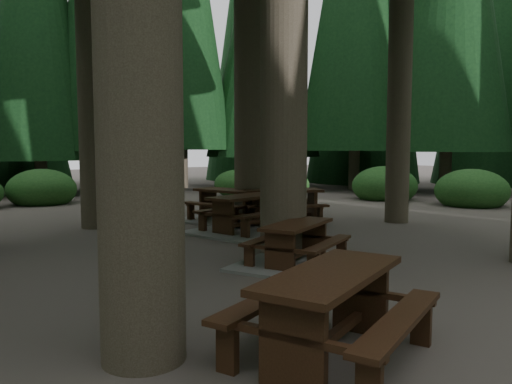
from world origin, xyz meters
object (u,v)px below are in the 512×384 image
picnic_table_c (247,219)px  picnic_table_f (229,210)px  picnic_table_e (331,300)px  picnic_table_d (282,200)px  picnic_table_a (297,251)px

picnic_table_c → picnic_table_f: picnic_table_c is taller
picnic_table_e → picnic_table_f: 8.72m
picnic_table_e → picnic_table_d: bearing=32.0°
picnic_table_f → picnic_table_a: bearing=-35.0°
picnic_table_a → picnic_table_d: size_ratio=1.09×
picnic_table_e → picnic_table_f: picnic_table_f is taller
picnic_table_a → picnic_table_c: bearing=44.1°
picnic_table_c → picnic_table_d: picnic_table_d is taller
picnic_table_d → picnic_table_e: 8.34m
picnic_table_d → picnic_table_f: size_ratio=0.80×
picnic_table_a → picnic_table_f: size_ratio=0.87×
picnic_table_a → picnic_table_f: 5.14m
picnic_table_d → picnic_table_a: bearing=-100.4°
picnic_table_a → picnic_table_f: (1.28, 4.98, 0.07)m
picnic_table_c → picnic_table_e: (-2.70, -6.46, 0.24)m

